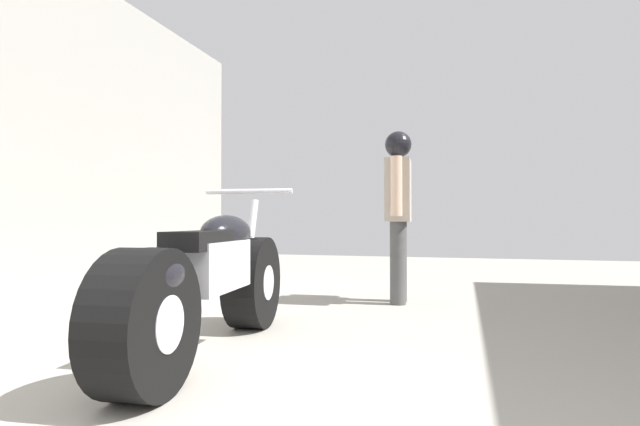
# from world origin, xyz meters

# --- Properties ---
(ground_plane) EXTENTS (15.24, 15.24, 0.00)m
(ground_plane) POSITION_xyz_m (0.00, 3.17, 0.00)
(ground_plane) COLOR #9E998E
(garage_partition_left) EXTENTS (0.08, 6.98, 3.15)m
(garage_partition_left) POSITION_xyz_m (-3.12, 3.17, 1.57)
(garage_partition_left) COLOR #A3A099
(garage_partition_left) RESTS_ON ground_plane
(motorcycle_maroon_cruiser) EXTENTS (0.63, 2.15, 1.00)m
(motorcycle_maroon_cruiser) POSITION_xyz_m (-0.98, 2.43, 0.41)
(motorcycle_maroon_cruiser) COLOR black
(motorcycle_maroon_cruiser) RESTS_ON ground_plane
(mechanic_in_blue) EXTENTS (0.25, 0.64, 1.62)m
(mechanic_in_blue) POSITION_xyz_m (-0.17, 4.61, 0.97)
(mechanic_in_blue) COLOR #4C4C4C
(mechanic_in_blue) RESTS_ON ground_plane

